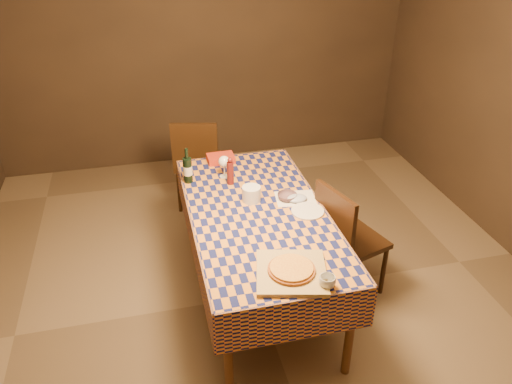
# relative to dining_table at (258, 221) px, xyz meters

# --- Properties ---
(room) EXTENTS (5.00, 5.10, 2.70)m
(room) POSITION_rel_dining_table_xyz_m (0.00, 0.00, 0.66)
(room) COLOR brown
(room) RESTS_ON ground
(dining_table) EXTENTS (0.94, 1.84, 0.77)m
(dining_table) POSITION_rel_dining_table_xyz_m (0.00, 0.00, 0.00)
(dining_table) COLOR brown
(dining_table) RESTS_ON ground
(cutting_board) EXTENTS (0.49, 0.49, 0.03)m
(cutting_board) POSITION_rel_dining_table_xyz_m (0.03, -0.70, 0.09)
(cutting_board) COLOR #A58A4D
(cutting_board) RESTS_ON dining_table
(pizza) EXTENTS (0.36, 0.36, 0.03)m
(pizza) POSITION_rel_dining_table_xyz_m (0.03, -0.70, 0.11)
(pizza) COLOR brown
(pizza) RESTS_ON cutting_board
(pepper_mill) EXTENTS (0.06, 0.06, 0.22)m
(pepper_mill) POSITION_rel_dining_table_xyz_m (-0.11, 0.44, 0.18)
(pepper_mill) COLOR #511312
(pepper_mill) RESTS_ON dining_table
(bowl) EXTENTS (0.18, 0.18, 0.04)m
(bowl) POSITION_rel_dining_table_xyz_m (0.25, 0.11, 0.10)
(bowl) COLOR #573F49
(bowl) RESTS_ON dining_table
(wine_glass) EXTENTS (0.09, 0.09, 0.18)m
(wine_glass) POSITION_rel_dining_table_xyz_m (-0.13, 0.56, 0.20)
(wine_glass) COLOR white
(wine_glass) RESTS_ON dining_table
(wine_bottle) EXTENTS (0.09, 0.09, 0.28)m
(wine_bottle) POSITION_rel_dining_table_xyz_m (-0.41, 0.54, 0.18)
(wine_bottle) COLOR black
(wine_bottle) RESTS_ON dining_table
(deli_tub) EXTENTS (0.14, 0.14, 0.11)m
(deli_tub) POSITION_rel_dining_table_xyz_m (-0.01, 0.16, 0.13)
(deli_tub) COLOR silver
(deli_tub) RESTS_ON dining_table
(takeout_container) EXTENTS (0.22, 0.16, 0.05)m
(takeout_container) POSITION_rel_dining_table_xyz_m (-0.11, 0.82, 0.10)
(takeout_container) COLOR #B02A17
(takeout_container) RESTS_ON dining_table
(white_plate) EXTENTS (0.30, 0.30, 0.01)m
(white_plate) POSITION_rel_dining_table_xyz_m (0.34, -0.09, 0.08)
(white_plate) COLOR silver
(white_plate) RESTS_ON dining_table
(tumbler) EXTENTS (0.11, 0.11, 0.08)m
(tumbler) POSITION_rel_dining_table_xyz_m (0.19, -0.85, 0.11)
(tumbler) COLOR white
(tumbler) RESTS_ON dining_table
(flour_patch) EXTENTS (0.31, 0.25, 0.00)m
(flour_patch) POSITION_rel_dining_table_xyz_m (0.31, 0.11, 0.08)
(flour_patch) COLOR silver
(flour_patch) RESTS_ON dining_table
(flour_bag) EXTENTS (0.17, 0.14, 0.04)m
(flour_bag) POSITION_rel_dining_table_xyz_m (0.31, 0.07, 0.10)
(flour_bag) COLOR #A1AECE
(flour_bag) RESTS_ON dining_table
(chair_far) EXTENTS (0.50, 0.51, 0.93)m
(chair_far) POSITION_rel_dining_table_xyz_m (-0.25, 1.41, -0.17)
(chair_far) COLOR black
(chair_far) RESTS_ON ground
(chair_right) EXTENTS (0.53, 0.53, 0.93)m
(chair_right) POSITION_rel_dining_table_xyz_m (0.63, -0.10, -0.17)
(chair_right) COLOR black
(chair_right) RESTS_ON ground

